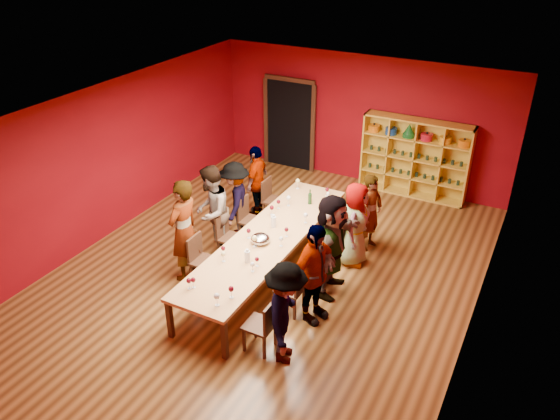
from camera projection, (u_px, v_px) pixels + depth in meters
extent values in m
cube|color=#543316|center=(268.00, 273.00, 9.88)|extent=(7.10, 9.10, 0.02)
cube|color=maroon|center=(361.00, 120.00, 12.65)|extent=(7.10, 0.02, 3.00)
cube|color=maroon|center=(56.00, 377.00, 5.65)|extent=(7.10, 0.02, 3.00)
cube|color=maroon|center=(109.00, 160.00, 10.59)|extent=(0.02, 9.10, 3.00)
cube|color=maroon|center=(484.00, 253.00, 7.72)|extent=(0.02, 9.10, 3.00)
cube|color=white|center=(266.00, 113.00, 8.43)|extent=(7.10, 9.10, 0.02)
cube|color=tan|center=(268.00, 239.00, 9.53)|extent=(1.10, 4.50, 0.06)
cube|color=#311B10|center=(170.00, 319.00, 8.22)|extent=(0.08, 0.08, 0.69)
cube|color=#311B10|center=(297.00, 201.00, 11.59)|extent=(0.08, 0.08, 0.69)
cube|color=#311B10|center=(225.00, 340.00, 7.82)|extent=(0.08, 0.08, 0.69)
cube|color=#311B10|center=(340.00, 211.00, 11.19)|extent=(0.08, 0.08, 0.69)
cube|color=black|center=(290.00, 125.00, 13.53)|extent=(1.20, 0.14, 2.20)
cube|color=#311B10|center=(289.00, 79.00, 12.92)|extent=(1.32, 0.06, 0.10)
cube|color=#311B10|center=(266.00, 121.00, 13.74)|extent=(0.10, 0.06, 2.20)
cube|color=#311B10|center=(313.00, 130.00, 13.21)|extent=(0.10, 0.06, 2.20)
cube|color=gold|center=(365.00, 149.00, 12.67)|extent=(0.04, 0.40, 1.80)
cube|color=gold|center=(469.00, 168.00, 11.71)|extent=(0.04, 0.40, 1.80)
cube|color=gold|center=(419.00, 121.00, 11.77)|extent=(2.40, 0.40, 0.04)
cube|color=gold|center=(410.00, 193.00, 12.61)|extent=(2.40, 0.40, 0.04)
cube|color=gold|center=(417.00, 155.00, 12.34)|extent=(2.40, 0.02, 1.80)
cube|color=gold|center=(412.00, 176.00, 12.40)|extent=(2.36, 0.38, 0.03)
cube|color=gold|center=(415.00, 158.00, 12.19)|extent=(2.36, 0.38, 0.03)
cube|color=gold|center=(417.00, 139.00, 11.97)|extent=(2.36, 0.38, 0.03)
cube|color=gold|center=(389.00, 153.00, 12.43)|extent=(0.03, 0.38, 1.76)
cube|color=gold|center=(415.00, 158.00, 12.19)|extent=(0.03, 0.38, 1.76)
cube|color=gold|center=(442.00, 163.00, 11.94)|extent=(0.03, 0.38, 1.76)
cylinder|color=orange|center=(374.00, 128.00, 12.34)|extent=(0.26, 0.26, 0.15)
sphere|color=black|center=(374.00, 124.00, 12.29)|extent=(0.05, 0.05, 0.05)
cylinder|color=navy|center=(391.00, 131.00, 12.17)|extent=(0.26, 0.26, 0.15)
sphere|color=black|center=(391.00, 127.00, 12.13)|extent=(0.05, 0.05, 0.05)
cylinder|color=#165A25|center=(408.00, 135.00, 12.03)|extent=(0.26, 0.26, 0.08)
cone|color=#165A25|center=(409.00, 129.00, 11.96)|extent=(0.24, 0.24, 0.22)
cylinder|color=#AE1329|center=(427.00, 137.00, 11.85)|extent=(0.26, 0.26, 0.15)
sphere|color=black|center=(427.00, 133.00, 11.80)|extent=(0.05, 0.05, 0.05)
cylinder|color=gold|center=(445.00, 140.00, 11.68)|extent=(0.26, 0.26, 0.15)
sphere|color=black|center=(446.00, 136.00, 11.64)|extent=(0.05, 0.05, 0.05)
cylinder|color=orange|center=(464.00, 143.00, 11.52)|extent=(0.26, 0.26, 0.15)
sphere|color=black|center=(465.00, 139.00, 11.48)|extent=(0.05, 0.05, 0.05)
cylinder|color=#192E1F|center=(370.00, 165.00, 12.79)|extent=(0.07, 0.07, 0.10)
cylinder|color=#192E1F|center=(377.00, 167.00, 12.72)|extent=(0.07, 0.07, 0.10)
cylinder|color=#192E1F|center=(385.00, 168.00, 12.64)|extent=(0.07, 0.07, 0.10)
cylinder|color=#192E1F|center=(393.00, 170.00, 12.56)|extent=(0.07, 0.07, 0.10)
cylinder|color=#192E1F|center=(401.00, 171.00, 12.49)|extent=(0.07, 0.07, 0.10)
cylinder|color=#192E1F|center=(409.00, 173.00, 12.41)|extent=(0.07, 0.07, 0.10)
cylinder|color=#192E1F|center=(417.00, 175.00, 12.34)|extent=(0.07, 0.07, 0.10)
cylinder|color=#192E1F|center=(425.00, 176.00, 12.26)|extent=(0.07, 0.07, 0.10)
cylinder|color=#192E1F|center=(433.00, 178.00, 12.19)|extent=(0.07, 0.07, 0.10)
cylinder|color=#192E1F|center=(441.00, 179.00, 12.11)|extent=(0.07, 0.07, 0.10)
cylinder|color=#192E1F|center=(450.00, 181.00, 12.03)|extent=(0.07, 0.07, 0.10)
cylinder|color=#192E1F|center=(458.00, 183.00, 11.96)|extent=(0.07, 0.07, 0.10)
cylinder|color=#192E1F|center=(371.00, 147.00, 12.57)|extent=(0.07, 0.07, 0.10)
cylinder|color=#192E1F|center=(379.00, 149.00, 12.50)|extent=(0.07, 0.07, 0.10)
cylinder|color=#192E1F|center=(387.00, 150.00, 12.42)|extent=(0.07, 0.07, 0.10)
cylinder|color=#192E1F|center=(395.00, 152.00, 12.35)|extent=(0.07, 0.07, 0.10)
cylinder|color=#192E1F|center=(403.00, 153.00, 12.27)|extent=(0.07, 0.07, 0.10)
cylinder|color=#192E1F|center=(411.00, 155.00, 12.20)|extent=(0.07, 0.07, 0.10)
cylinder|color=#192E1F|center=(419.00, 156.00, 12.12)|extent=(0.07, 0.07, 0.10)
cylinder|color=#192E1F|center=(427.00, 158.00, 12.05)|extent=(0.07, 0.07, 0.10)
cylinder|color=#192E1F|center=(436.00, 159.00, 11.97)|extent=(0.07, 0.07, 0.10)
cylinder|color=#192E1F|center=(444.00, 161.00, 11.89)|extent=(0.07, 0.07, 0.10)
cylinder|color=#192E1F|center=(453.00, 162.00, 11.82)|extent=(0.07, 0.07, 0.10)
cylinder|color=#192E1F|center=(461.00, 164.00, 11.74)|extent=(0.07, 0.07, 0.10)
cube|color=#311B10|center=(205.00, 261.00, 9.42)|extent=(0.42, 0.42, 0.04)
cube|color=#311B10|center=(195.00, 247.00, 9.38)|extent=(0.04, 0.40, 0.44)
cube|color=#311B10|center=(192.00, 275.00, 9.47)|extent=(0.04, 0.04, 0.41)
cube|color=#311B10|center=(208.00, 280.00, 9.33)|extent=(0.04, 0.04, 0.41)
cube|color=#311B10|center=(203.00, 265.00, 9.73)|extent=(0.04, 0.04, 0.41)
cube|color=#311B10|center=(219.00, 270.00, 9.59)|extent=(0.04, 0.04, 0.41)
imported|color=#6287C9|center=(184.00, 230.00, 9.33)|extent=(0.54, 0.71, 1.89)
cube|color=#311B10|center=(231.00, 238.00, 10.09)|extent=(0.42, 0.42, 0.04)
cube|color=#311B10|center=(222.00, 225.00, 10.05)|extent=(0.04, 0.40, 0.44)
cube|color=#311B10|center=(219.00, 251.00, 10.13)|extent=(0.04, 0.04, 0.41)
cube|color=#311B10|center=(235.00, 255.00, 9.99)|extent=(0.04, 0.04, 0.41)
cube|color=#311B10|center=(229.00, 242.00, 10.40)|extent=(0.04, 0.04, 0.41)
cube|color=#311B10|center=(244.00, 247.00, 10.26)|extent=(0.04, 0.04, 0.41)
imported|color=#506DA6|center=(211.00, 212.00, 10.03)|extent=(0.72, 0.97, 1.78)
cube|color=#311B10|center=(251.00, 221.00, 10.66)|extent=(0.42, 0.42, 0.04)
cube|color=#311B10|center=(243.00, 208.00, 10.62)|extent=(0.04, 0.40, 0.44)
cube|color=#311B10|center=(240.00, 232.00, 10.71)|extent=(0.04, 0.04, 0.41)
cube|color=#311B10|center=(255.00, 237.00, 10.57)|extent=(0.04, 0.04, 0.41)
cube|color=#311B10|center=(249.00, 225.00, 10.97)|extent=(0.04, 0.04, 0.41)
cube|color=#311B10|center=(263.00, 229.00, 10.83)|extent=(0.04, 0.04, 0.41)
imported|color=silver|center=(235.00, 200.00, 10.63)|extent=(0.78, 1.11, 1.58)
cube|color=#311B10|center=(275.00, 201.00, 11.40)|extent=(0.42, 0.42, 0.04)
cube|color=#311B10|center=(266.00, 189.00, 11.36)|extent=(0.04, 0.40, 0.44)
cube|color=#311B10|center=(264.00, 212.00, 11.45)|extent=(0.04, 0.04, 0.41)
cube|color=#311B10|center=(278.00, 215.00, 11.31)|extent=(0.04, 0.04, 0.41)
cube|color=#311B10|center=(271.00, 205.00, 11.71)|extent=(0.04, 0.04, 0.41)
cube|color=#311B10|center=(285.00, 209.00, 11.57)|extent=(0.04, 0.04, 0.41)
imported|color=#C88693|center=(257.00, 181.00, 11.40)|extent=(0.53, 0.97, 1.57)
cube|color=#311B10|center=(260.00, 325.00, 7.97)|extent=(0.42, 0.42, 0.04)
cube|color=#311B10|center=(271.00, 316.00, 7.78)|extent=(0.04, 0.40, 0.44)
cube|color=#311B10|center=(244.00, 340.00, 8.02)|extent=(0.04, 0.04, 0.41)
cube|color=#311B10|center=(264.00, 348.00, 7.88)|extent=(0.04, 0.04, 0.41)
cube|color=#311B10|center=(256.00, 326.00, 8.28)|extent=(0.04, 0.04, 0.41)
cube|color=#311B10|center=(275.00, 334.00, 8.14)|extent=(0.04, 0.04, 0.41)
imported|color=#121A32|center=(286.00, 313.00, 7.61)|extent=(0.75, 1.13, 1.62)
cube|color=#311B10|center=(290.00, 289.00, 8.73)|extent=(0.42, 0.42, 0.04)
cube|color=#311B10|center=(301.00, 280.00, 8.54)|extent=(0.04, 0.40, 0.44)
cube|color=#311B10|center=(276.00, 303.00, 8.78)|extent=(0.04, 0.04, 0.41)
cube|color=#311B10|center=(295.00, 309.00, 8.64)|extent=(0.04, 0.04, 0.41)
cube|color=#311B10|center=(285.00, 291.00, 9.04)|extent=(0.04, 0.04, 0.41)
cube|color=#311B10|center=(304.00, 297.00, 8.90)|extent=(0.04, 0.04, 0.41)
imported|color=pink|center=(314.00, 274.00, 8.36)|extent=(0.71, 1.09, 1.72)
cube|color=#311B10|center=(311.00, 264.00, 9.36)|extent=(0.42, 0.42, 0.04)
cube|color=#311B10|center=(322.00, 255.00, 9.17)|extent=(0.04, 0.40, 0.44)
cube|color=#311B10|center=(298.00, 277.00, 9.41)|extent=(0.04, 0.04, 0.41)
cube|color=#311B10|center=(316.00, 282.00, 9.27)|extent=(0.04, 0.04, 0.41)
cube|color=#311B10|center=(306.00, 267.00, 9.67)|extent=(0.04, 0.04, 0.41)
cube|color=#311B10|center=(324.00, 272.00, 9.53)|extent=(0.04, 0.04, 0.41)
imported|color=#547BAE|center=(332.00, 245.00, 8.98)|extent=(0.64, 1.73, 1.82)
cube|color=#311B10|center=(334.00, 237.00, 10.14)|extent=(0.42, 0.42, 0.04)
cube|color=#311B10|center=(344.00, 228.00, 9.95)|extent=(0.04, 0.40, 0.44)
cube|color=#311B10|center=(321.00, 249.00, 10.18)|extent=(0.04, 0.04, 0.41)
cube|color=#311B10|center=(338.00, 254.00, 10.05)|extent=(0.04, 0.04, 0.41)
cube|color=#311B10|center=(329.00, 240.00, 10.45)|extent=(0.04, 0.04, 0.41)
cube|color=#311B10|center=(345.00, 245.00, 10.31)|extent=(0.04, 0.04, 0.41)
imported|color=#4A4A4F|center=(355.00, 224.00, 9.80)|extent=(0.50, 0.82, 1.60)
cube|color=#311B10|center=(346.00, 222.00, 10.62)|extent=(0.42, 0.42, 0.04)
cube|color=#311B10|center=(356.00, 213.00, 10.43)|extent=(0.04, 0.40, 0.44)
cube|color=#311B10|center=(334.00, 234.00, 10.67)|extent=(0.04, 0.04, 0.41)
cube|color=#311B10|center=(351.00, 238.00, 10.53)|extent=(0.04, 0.04, 0.41)
cube|color=#311B10|center=(341.00, 226.00, 10.93)|extent=(0.04, 0.04, 0.41)
cube|color=#311B10|center=(357.00, 230.00, 10.79)|extent=(0.04, 0.04, 0.41)
imported|color=#48484D|center=(371.00, 212.00, 10.27)|extent=(0.51, 0.63, 1.53)
cylinder|color=white|center=(298.00, 188.00, 11.18)|extent=(0.07, 0.07, 0.01)
cylinder|color=white|center=(298.00, 185.00, 11.15)|extent=(0.01, 0.01, 0.12)
ellipsoid|color=#ECE194|center=(298.00, 181.00, 11.10)|extent=(0.09, 0.09, 0.10)
cylinder|color=white|center=(217.00, 305.00, 7.86)|extent=(0.07, 0.07, 0.01)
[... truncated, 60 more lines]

